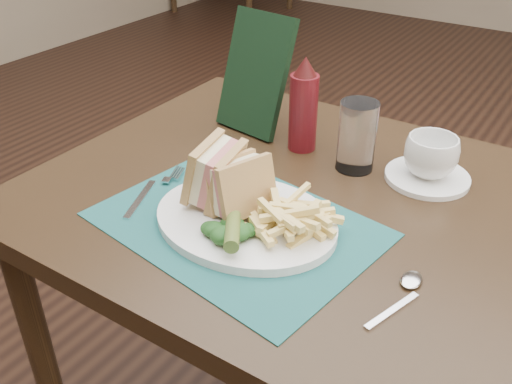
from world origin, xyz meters
TOP-DOWN VIEW (x-y plane):
  - floor at (0.00, 0.00)m, footprint 7.00×7.00m
  - table_main at (0.00, -0.50)m, footprint 0.90×0.75m
  - placemat at (-0.03, -0.64)m, footprint 0.47×0.37m
  - plate at (-0.02, -0.63)m, footprint 0.30×0.25m
  - sandwich_half_a at (-0.11, -0.62)m, footprint 0.10×0.12m
  - sandwich_half_b at (-0.05, -0.62)m, footprint 0.10×0.12m
  - kale_garnish at (-0.01, -0.69)m, footprint 0.11×0.08m
  - pickle_spear at (-0.00, -0.69)m, footprint 0.08×0.11m
  - fries_pile at (0.06, -0.63)m, footprint 0.18×0.20m
  - fork at (-0.21, -0.64)m, footprint 0.09×0.17m
  - spoon at (0.25, -0.67)m, footprint 0.08×0.15m
  - saucer at (0.18, -0.34)m, footprint 0.19×0.19m
  - coffee_cup at (0.18, -0.34)m, footprint 0.13×0.13m
  - drinking_glass at (0.05, -0.37)m, footprint 0.09×0.09m
  - ketchup_bottle at (-0.07, -0.35)m, footprint 0.06×0.06m
  - check_presenter at (-0.20, -0.32)m, footprint 0.16×0.11m

SIDE VIEW (x-z plane):
  - floor at x=0.00m, z-range 0.00..0.00m
  - table_main at x=0.00m, z-range 0.00..0.75m
  - placemat at x=-0.03m, z-range 0.75..0.75m
  - spoon at x=0.25m, z-range 0.75..0.76m
  - saucer at x=0.18m, z-range 0.75..0.76m
  - fork at x=-0.21m, z-range 0.75..0.76m
  - plate at x=-0.02m, z-range 0.75..0.77m
  - kale_garnish at x=-0.01m, z-range 0.77..0.79m
  - pickle_spear at x=0.00m, z-range 0.78..0.80m
  - fries_pile at x=0.06m, z-range 0.77..0.82m
  - coffee_cup at x=0.18m, z-range 0.76..0.83m
  - drinking_glass at x=0.05m, z-range 0.75..0.88m
  - sandwich_half_b at x=-0.05m, z-range 0.77..0.86m
  - sandwich_half_a at x=-0.11m, z-range 0.77..0.87m
  - ketchup_bottle at x=-0.07m, z-range 0.75..0.94m
  - check_presenter at x=-0.20m, z-range 0.75..0.99m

